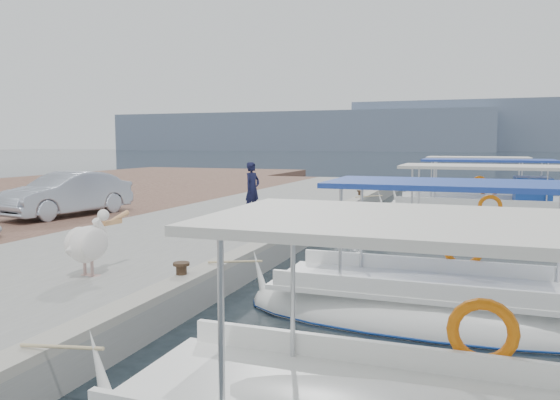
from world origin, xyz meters
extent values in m
plane|color=black|center=(0.00, 0.00, 0.00)|extent=(400.00, 400.00, 0.00)
cube|color=gray|center=(-3.00, 5.00, 0.25)|extent=(6.00, 40.00, 0.50)
cube|color=#9B9789|center=(-0.22, 5.00, 0.56)|extent=(0.44, 40.00, 0.12)
cube|color=brown|center=(-8.00, 5.00, 0.25)|extent=(4.00, 40.00, 0.50)
cube|color=slate|center=(-60.00, 190.00, 7.00)|extent=(140.00, 40.00, 14.00)
cube|color=silver|center=(4.25, -7.00, 2.19)|extent=(4.17, 2.08, 0.08)
cylinder|color=silver|center=(2.51, -7.85, 1.35)|extent=(0.05, 0.05, 1.60)
torus|color=orange|center=(4.38, -5.93, 1.00)|extent=(0.68, 0.12, 0.68)
ellipsoid|color=white|center=(3.80, -2.62, 0.05)|extent=(6.41, 2.15, 1.30)
ellipsoid|color=navy|center=(3.80, -2.62, 0.03)|extent=(6.44, 2.19, 0.22)
cube|color=white|center=(3.80, -2.62, 0.55)|extent=(5.25, 1.84, 0.08)
cube|color=#203EA0|center=(3.96, -2.62, 2.19)|extent=(3.84, 1.97, 0.08)
cylinder|color=silver|center=(2.36, -3.42, 1.35)|extent=(0.05, 0.05, 1.60)
torus|color=orange|center=(4.10, -1.60, 1.00)|extent=(0.68, 0.12, 0.68)
ellipsoid|color=white|center=(4.38, 4.27, 0.05)|extent=(7.57, 2.42, 1.30)
ellipsoid|color=navy|center=(4.38, 4.27, 0.03)|extent=(7.61, 2.47, 0.22)
cube|color=white|center=(4.38, 4.27, 0.55)|extent=(6.21, 2.09, 0.08)
cube|color=silver|center=(4.57, 4.27, 2.19)|extent=(4.54, 2.23, 0.08)
cylinder|color=silver|center=(2.68, 3.36, 1.35)|extent=(0.05, 0.05, 1.60)
torus|color=orange|center=(4.68, 5.43, 1.00)|extent=(0.68, 0.12, 0.68)
ellipsoid|color=white|center=(4.47, 10.29, 0.05)|extent=(7.74, 2.52, 1.30)
ellipsoid|color=navy|center=(4.47, 10.29, 0.03)|extent=(7.78, 2.57, 0.22)
cube|color=white|center=(4.47, 10.29, 0.55)|extent=(6.34, 2.17, 0.08)
cube|color=#203CA2|center=(4.66, 10.29, 2.19)|extent=(4.64, 2.32, 0.08)
cylinder|color=silver|center=(2.73, 9.34, 1.35)|extent=(0.05, 0.05, 1.60)
torus|color=orange|center=(4.77, 11.48, 1.00)|extent=(0.68, 0.12, 0.68)
cube|color=navy|center=(6.21, 10.29, 1.10)|extent=(1.20, 1.76, 1.00)
ellipsoid|color=white|center=(4.13, 14.09, 0.05)|extent=(7.06, 2.18, 1.30)
ellipsoid|color=navy|center=(4.13, 14.09, 0.03)|extent=(7.09, 2.22, 0.22)
cube|color=white|center=(4.13, 14.09, 0.55)|extent=(5.79, 1.87, 0.08)
cube|color=silver|center=(4.31, 14.09, 2.19)|extent=(4.24, 2.00, 0.08)
cylinder|color=silver|center=(2.54, 13.28, 1.35)|extent=(0.05, 0.05, 1.60)
torus|color=orange|center=(4.43, 15.13, 1.00)|extent=(0.68, 0.12, 0.68)
cylinder|color=black|center=(-0.35, -3.50, 0.65)|extent=(0.18, 0.18, 0.30)
cylinder|color=black|center=(-0.35, -3.50, 0.80)|extent=(0.28, 0.28, 0.05)
cylinder|color=black|center=(-0.35, 1.50, 0.65)|extent=(0.18, 0.18, 0.30)
cylinder|color=black|center=(-0.35, 1.50, 0.80)|extent=(0.28, 0.28, 0.05)
cylinder|color=black|center=(-0.35, 6.50, 0.65)|extent=(0.18, 0.18, 0.30)
cylinder|color=black|center=(-0.35, 6.50, 0.80)|extent=(0.28, 0.28, 0.05)
cylinder|color=black|center=(-0.35, 11.50, 0.65)|extent=(0.18, 0.18, 0.30)
cylinder|color=black|center=(-0.35, 11.50, 0.80)|extent=(0.28, 0.28, 0.05)
cylinder|color=tan|center=(-2.18, -3.69, 0.67)|extent=(0.05, 0.05, 0.35)
cylinder|color=tan|center=(-2.01, -3.71, 0.67)|extent=(0.05, 0.05, 0.35)
ellipsoid|color=white|center=(-2.10, -3.70, 1.06)|extent=(0.59, 0.87, 0.64)
cylinder|color=white|center=(-2.06, -3.40, 1.33)|extent=(0.17, 0.31, 0.34)
sphere|color=white|center=(-2.05, -3.31, 1.53)|extent=(0.21, 0.21, 0.21)
cone|color=#EAA566|center=(-2.01, -2.99, 1.43)|extent=(0.18, 0.63, 0.25)
imported|color=black|center=(-2.57, 4.93, 1.36)|extent=(0.58, 0.72, 1.71)
imported|color=#A4ACBC|center=(-8.06, 2.64, 1.20)|extent=(2.30, 4.48, 1.41)
camera|label=1|loc=(4.26, -11.41, 2.82)|focal=35.00mm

